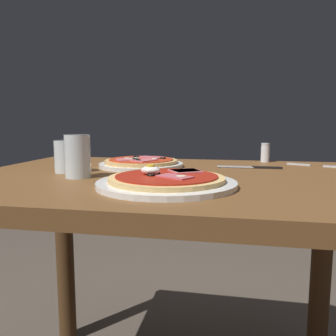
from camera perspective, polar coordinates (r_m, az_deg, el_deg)
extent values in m
cube|color=brown|center=(0.94, -0.19, -2.33)|extent=(1.09, 0.79, 0.04)
cylinder|color=#4A3018|center=(1.51, -16.54, -13.67)|extent=(0.07, 0.07, 0.72)
cylinder|color=#4A3018|center=(1.39, 23.75, -15.94)|extent=(0.07, 0.07, 0.72)
cylinder|color=white|center=(0.77, -0.23, -2.60)|extent=(0.31, 0.31, 0.01)
cylinder|color=#DBB26B|center=(0.77, -0.23, -1.79)|extent=(0.26, 0.26, 0.01)
cylinder|color=#A82314|center=(0.77, -0.24, -1.31)|extent=(0.23, 0.23, 0.00)
torus|color=black|center=(0.78, -1.96, -0.89)|extent=(0.02, 0.02, 0.00)
torus|color=black|center=(0.76, -2.87, -1.14)|extent=(0.02, 0.02, 0.00)
torus|color=black|center=(0.85, -2.09, -0.25)|extent=(0.02, 0.02, 0.00)
cube|color=#C65B66|center=(0.74, 1.13, -1.41)|extent=(0.09, 0.08, 0.00)
cube|color=#C65B66|center=(0.83, 2.93, -0.45)|extent=(0.08, 0.08, 0.00)
cube|color=#D16B70|center=(0.82, 2.83, -0.52)|extent=(0.09, 0.09, 0.00)
cylinder|color=beige|center=(0.74, 2.21, -1.42)|extent=(0.02, 0.02, 0.00)
cylinder|color=beige|center=(0.81, -2.74, -0.60)|extent=(0.02, 0.02, 0.00)
ellipsoid|color=white|center=(0.78, -2.87, -0.37)|extent=(0.04, 0.03, 0.02)
cylinder|color=yellow|center=(0.78, -2.88, 0.36)|extent=(0.02, 0.02, 0.00)
cylinder|color=white|center=(1.10, -4.41, 0.52)|extent=(0.26, 0.26, 0.01)
cylinder|color=tan|center=(1.10, -4.42, 1.08)|extent=(0.23, 0.23, 0.01)
cylinder|color=red|center=(1.10, -4.42, 1.42)|extent=(0.20, 0.20, 0.00)
torus|color=black|center=(1.08, -5.36, 1.46)|extent=(0.02, 0.02, 0.00)
torus|color=black|center=(1.07, -5.17, 1.40)|extent=(0.02, 0.02, 0.00)
torus|color=black|center=(1.11, -0.82, 1.64)|extent=(0.02, 0.02, 0.00)
torus|color=black|center=(1.04, -4.83, 1.23)|extent=(0.02, 0.02, 0.00)
torus|color=black|center=(1.15, -5.28, 1.84)|extent=(0.02, 0.02, 0.00)
torus|color=black|center=(1.13, -5.14, 1.76)|extent=(0.02, 0.02, 0.00)
cube|color=#C65B66|center=(1.13, -2.97, 1.75)|extent=(0.10, 0.08, 0.00)
cube|color=#D16B70|center=(1.05, -3.85, 1.27)|extent=(0.08, 0.09, 0.00)
cube|color=#D16B70|center=(1.07, -6.70, 1.36)|extent=(0.08, 0.08, 0.00)
cylinder|color=beige|center=(1.09, -6.11, 1.52)|extent=(0.02, 0.02, 0.00)
cylinder|color=beige|center=(1.10, -6.59, 1.57)|extent=(0.02, 0.02, 0.00)
cylinder|color=beige|center=(1.10, -5.39, 1.57)|extent=(0.02, 0.02, 0.00)
cylinder|color=beige|center=(1.08, -2.21, 1.49)|extent=(0.02, 0.02, 0.00)
cylinder|color=silver|center=(0.91, -14.59, 1.87)|extent=(0.07, 0.07, 0.11)
cylinder|color=silver|center=(0.92, -14.51, -0.67)|extent=(0.06, 0.06, 0.03)
cylinder|color=silver|center=(1.02, -16.27, 1.82)|extent=(0.07, 0.07, 0.09)
cylinder|color=silver|center=(1.02, -16.21, 0.34)|extent=(0.06, 0.06, 0.04)
cube|color=silver|center=(1.22, 20.65, 0.57)|extent=(0.07, 0.04, 0.00)
cube|color=silver|center=(1.20, 25.12, 0.20)|extent=(0.04, 0.02, 0.00)
cube|color=silver|center=(1.20, 25.15, 0.22)|extent=(0.04, 0.02, 0.00)
cube|color=silver|center=(1.21, 25.18, 0.25)|extent=(0.04, 0.02, 0.00)
cube|color=silver|center=(1.21, 25.21, 0.27)|extent=(0.04, 0.02, 0.00)
cube|color=silver|center=(1.10, 10.97, 0.21)|extent=(0.11, 0.02, 0.00)
cube|color=black|center=(1.10, 15.91, 0.07)|extent=(0.09, 0.02, 0.01)
cylinder|color=white|center=(1.27, 15.64, 2.17)|extent=(0.03, 0.03, 0.05)
cylinder|color=silver|center=(1.27, 15.69, 3.68)|extent=(0.03, 0.03, 0.01)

